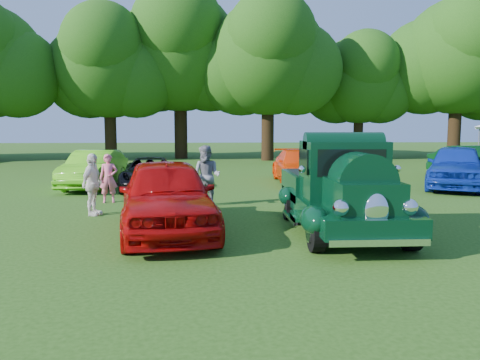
{
  "coord_description": "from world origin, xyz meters",
  "views": [
    {
      "loc": [
        -1.1,
        -10.06,
        2.39
      ],
      "look_at": [
        -0.43,
        1.15,
        1.1
      ],
      "focal_mm": 35.0,
      "sensor_mm": 36.0,
      "label": 1
    }
  ],
  "objects": [
    {
      "name": "tree_line",
      "position": [
        0.46,
        23.76,
        7.12
      ],
      "size": [
        65.11,
        11.4,
        12.27
      ],
      "color": "#302010",
      "rests_on": "ground"
    },
    {
      "name": "hero_pickup",
      "position": [
        1.8,
        0.34,
        0.89
      ],
      "size": [
        2.46,
        5.28,
        2.06
      ],
      "color": "black",
      "rests_on": "ground"
    },
    {
      "name": "back_car_green",
      "position": [
        10.5,
        9.71,
        0.77
      ],
      "size": [
        2.66,
        4.91,
        1.54
      ],
      "primitive_type": "imported",
      "rotation": [
        0.0,
        0.0,
        0.23
      ],
      "color": "black",
      "rests_on": "ground"
    },
    {
      "name": "spectator_pink",
      "position": [
        -4.36,
        4.76,
        0.77
      ],
      "size": [
        0.61,
        0.45,
        1.53
      ],
      "primitive_type": "imported",
      "rotation": [
        0.0,
        0.0,
        0.16
      ],
      "color": "#EE6282",
      "rests_on": "ground"
    },
    {
      "name": "back_car_black",
      "position": [
        -3.47,
        7.73,
        0.61
      ],
      "size": [
        2.4,
        4.55,
        1.22
      ],
      "primitive_type": "imported",
      "rotation": [
        0.0,
        0.0,
        0.09
      ],
      "color": "black",
      "rests_on": "ground"
    },
    {
      "name": "spectator_white",
      "position": [
        -4.32,
        2.59,
        0.84
      ],
      "size": [
        0.61,
        1.05,
        1.68
      ],
      "primitive_type": "imported",
      "rotation": [
        0.0,
        0.0,
        1.35
      ],
      "color": "silver",
      "rests_on": "ground"
    },
    {
      "name": "back_car_blue",
      "position": [
        8.35,
        7.43,
        0.85
      ],
      "size": [
        4.21,
        5.35,
        1.71
      ],
      "primitive_type": "imported",
      "rotation": [
        0.0,
        0.0,
        -0.51
      ],
      "color": "#0E2A9E",
      "rests_on": "ground"
    },
    {
      "name": "ground",
      "position": [
        0.0,
        0.0,
        0.0
      ],
      "size": [
        120.0,
        120.0,
        0.0
      ],
      "primitive_type": "plane",
      "color": "#224710",
      "rests_on": "ground"
    },
    {
      "name": "back_car_lime",
      "position": [
        -5.7,
        8.4,
        0.73
      ],
      "size": [
        1.87,
        4.54,
        1.46
      ],
      "primitive_type": "imported",
      "rotation": [
        0.0,
        0.0,
        -0.07
      ],
      "color": "#4FB217",
      "rests_on": "ground"
    },
    {
      "name": "back_car_orange",
      "position": [
        2.61,
        9.53,
        0.7
      ],
      "size": [
        2.06,
        4.89,
        1.41
      ],
      "primitive_type": "imported",
      "rotation": [
        0.0,
        0.0,
        -0.02
      ],
      "color": "#F43F08",
      "rests_on": "ground"
    },
    {
      "name": "spectator_grey",
      "position": [
        -1.26,
        3.87,
        0.92
      ],
      "size": [
        1.1,
        1.01,
        1.83
      ],
      "primitive_type": "imported",
      "rotation": [
        0.0,
        0.0,
        -0.44
      ],
      "color": "gray",
      "rests_on": "ground"
    },
    {
      "name": "red_convertible",
      "position": [
        -2.13,
        0.38,
        0.84
      ],
      "size": [
        2.75,
        5.2,
        1.69
      ],
      "primitive_type": "imported",
      "rotation": [
        0.0,
        0.0,
        0.16
      ],
      "color": "#A00706",
      "rests_on": "ground"
    }
  ]
}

